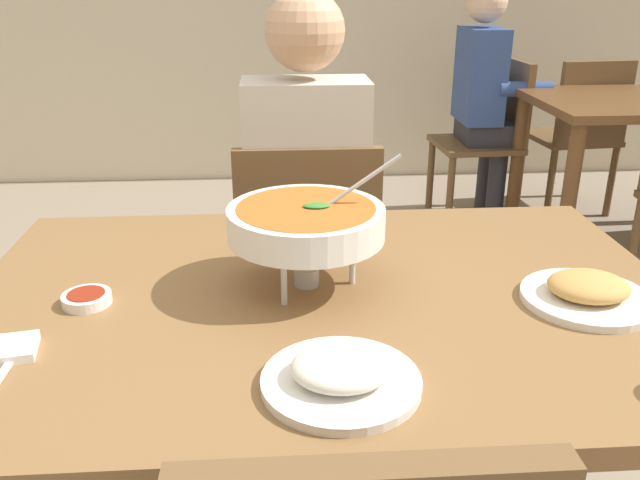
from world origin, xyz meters
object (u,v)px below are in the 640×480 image
chair_bg_right (580,128)px  patron_bg_middle (486,89)px  diner_main (306,187)px  sauce_dish (87,298)px  curry_bowl (306,223)px  dining_table_main (325,342)px  rice_plate (340,375)px  dining_table_far (634,127)px  chair_bg_middle (492,131)px  chair_diner_main (307,262)px  appetizer_plate (587,292)px

chair_bg_right → patron_bg_middle: patron_bg_middle is taller
diner_main → sauce_dish: bearing=-119.2°
curry_bowl → dining_table_main: bearing=-51.8°
sauce_dish → rice_plate: bearing=-33.6°
diner_main → dining_table_far: (1.68, 1.20, -0.11)m
curry_bowl → chair_bg_middle: (1.17, 2.45, -0.40)m
dining_table_far → chair_bg_middle: size_ratio=1.11×
dining_table_main → chair_diner_main: bearing=90.0°
dining_table_far → chair_bg_right: chair_bg_right is taller
chair_diner_main → dining_table_far: size_ratio=0.90×
curry_bowl → rice_plate: 0.36m
appetizer_plate → curry_bowl: bearing=168.0°
sauce_dish → chair_bg_right: (2.10, 2.53, -0.28)m
rice_plate → chair_bg_right: chair_bg_right is taller
curry_bowl → patron_bg_middle: patron_bg_middle is taller
chair_diner_main → curry_bowl: (-0.03, -0.71, 0.40)m
rice_plate → chair_bg_middle: 3.03m
dining_table_main → dining_table_far: bearing=49.7°
diner_main → appetizer_plate: size_ratio=5.46×
diner_main → rice_plate: bearing=-90.1°
chair_diner_main → diner_main: bearing=90.0°
curry_bowl → diner_main: bearing=87.4°
chair_bg_middle → patron_bg_middle: (-0.06, -0.00, 0.24)m
rice_plate → chair_bg_right: (1.66, 2.82, -0.29)m
diner_main → dining_table_far: size_ratio=1.31×
chair_diner_main → chair_bg_middle: 2.08m
curry_bowl → chair_bg_right: size_ratio=0.37×
appetizer_plate → patron_bg_middle: size_ratio=0.18×
chair_diner_main → curry_bowl: bearing=-92.7°
rice_plate → patron_bg_middle: 2.99m
dining_table_far → sauce_dish: bearing=-136.8°
dining_table_main → curry_bowl: (-0.03, 0.04, 0.24)m
sauce_dish → patron_bg_middle: (1.52, 2.50, -0.04)m
rice_plate → chair_bg_middle: chair_bg_middle is taller
appetizer_plate → chair_bg_right: 2.86m
chair_diner_main → dining_table_far: chair_diner_main is taller
dining_table_main → appetizer_plate: 0.50m
diner_main → patron_bg_middle: 2.02m
patron_bg_middle → chair_diner_main: bearing=-121.8°
appetizer_plate → chair_bg_middle: (0.65, 2.56, -0.29)m
diner_main → dining_table_far: 2.06m
dining_table_main → curry_bowl: 0.24m
sauce_dish → chair_bg_middle: chair_bg_middle is taller
appetizer_plate → chair_bg_right: (1.18, 2.59, -0.29)m
appetizer_plate → rice_plate: bearing=-153.9°
curry_bowl → dining_table_far: bearing=48.5°
chair_diner_main → patron_bg_middle: (1.08, 1.74, 0.24)m
patron_bg_middle → diner_main: bearing=-122.2°
dining_table_main → dining_table_far: (1.68, 1.98, -0.03)m
dining_table_main → curry_bowl: bearing=128.2°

